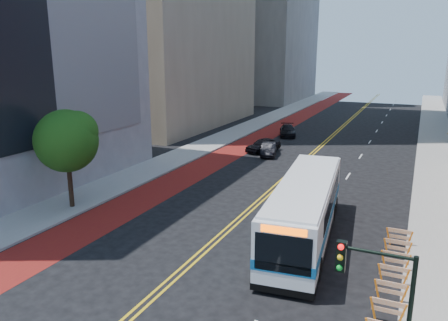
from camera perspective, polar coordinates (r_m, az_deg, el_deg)
ground at (r=21.33m, az=-7.51°, el=-15.74°), size 160.00×160.00×0.00m
sidewalk_left at (r=51.68m, az=-1.35°, el=2.44°), size 4.00×140.00×0.15m
sidewalk_right at (r=46.81m, az=26.17°, el=-0.28°), size 4.00×140.00×0.15m
bus_lane_paint at (r=50.16m, az=2.67°, el=1.99°), size 3.60×140.00×0.01m
center_line_inner at (r=47.88m, az=11.51°, el=1.12°), size 0.14×140.00×0.01m
center_line_outer at (r=47.80m, az=11.93°, el=1.08°), size 0.14×140.00×0.01m
lane_dashes at (r=54.85m, az=18.50°, el=2.32°), size 0.14×98.20×0.01m
construction_barriers at (r=21.43m, az=21.11°, el=-14.43°), size 1.42×10.91×1.00m
street_tree at (r=30.84m, az=-19.78°, el=2.72°), size 4.20×4.20×6.70m
traffic_signal at (r=13.89m, az=19.45°, el=-16.37°), size 2.21×0.34×5.07m
transit_bus at (r=25.33m, az=10.57°, el=-6.22°), size 4.18×13.25×3.58m
car_a at (r=46.92m, az=5.14°, el=2.01°), size 3.25×4.69×1.48m
car_b at (r=45.46m, az=5.90°, el=1.51°), size 2.34×4.33×1.35m
car_c at (r=56.12m, az=8.30°, el=3.88°), size 3.30×5.12×1.38m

